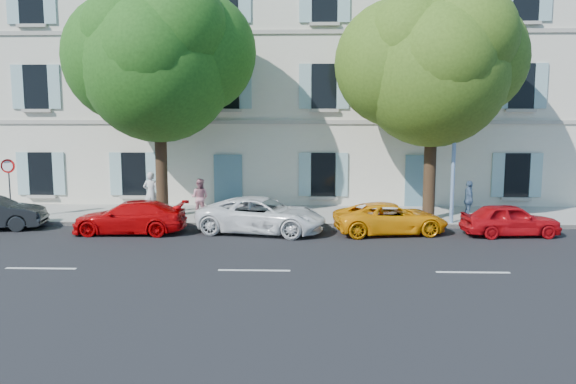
{
  "coord_description": "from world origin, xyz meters",
  "views": [
    {
      "loc": [
        1.45,
        -19.06,
        4.2
      ],
      "look_at": [
        0.73,
        2.0,
        1.4
      ],
      "focal_mm": 35.0,
      "sensor_mm": 36.0,
      "label": 1
    }
  ],
  "objects_px": {
    "tree_right": "(433,72)",
    "pedestrian_b": "(200,198)",
    "car_white_coupe": "(262,215)",
    "pedestrian_c": "(469,200)",
    "street_lamp": "(456,112)",
    "car_yellow_supercar": "(391,218)",
    "road_sign": "(9,176)",
    "tree_left": "(158,66)",
    "car_red_coupe": "(130,217)",
    "car_red_hatchback": "(510,220)",
    "pedestrian_a": "(151,193)"
  },
  "relations": [
    {
      "from": "tree_right",
      "to": "pedestrian_a",
      "type": "bearing_deg",
      "value": 176.24
    },
    {
      "from": "car_yellow_supercar",
      "to": "street_lamp",
      "type": "relative_size",
      "value": 0.55
    },
    {
      "from": "car_red_hatchback",
      "to": "tree_right",
      "type": "bearing_deg",
      "value": 40.12
    },
    {
      "from": "car_yellow_supercar",
      "to": "tree_right",
      "type": "height_order",
      "value": "tree_right"
    },
    {
      "from": "car_red_hatchback",
      "to": "pedestrian_a",
      "type": "relative_size",
      "value": 1.89
    },
    {
      "from": "car_yellow_supercar",
      "to": "pedestrian_c",
      "type": "relative_size",
      "value": 2.6
    },
    {
      "from": "road_sign",
      "to": "street_lamp",
      "type": "bearing_deg",
      "value": -1.02
    },
    {
      "from": "tree_left",
      "to": "street_lamp",
      "type": "xyz_separation_m",
      "value": [
        11.53,
        -1.02,
        -1.83
      ]
    },
    {
      "from": "pedestrian_a",
      "to": "pedestrian_b",
      "type": "relative_size",
      "value": 1.15
    },
    {
      "from": "pedestrian_b",
      "to": "car_red_coupe",
      "type": "bearing_deg",
      "value": 65.0
    },
    {
      "from": "pedestrian_b",
      "to": "street_lamp",
      "type": "bearing_deg",
      "value": -175.3
    },
    {
      "from": "tree_left",
      "to": "road_sign",
      "type": "relative_size",
      "value": 3.91
    },
    {
      "from": "car_white_coupe",
      "to": "pedestrian_b",
      "type": "bearing_deg",
      "value": 59.37
    },
    {
      "from": "car_red_coupe",
      "to": "street_lamp",
      "type": "xyz_separation_m",
      "value": [
        12.06,
        1.57,
        3.81
      ]
    },
    {
      "from": "road_sign",
      "to": "pedestrian_b",
      "type": "bearing_deg",
      "value": 6.72
    },
    {
      "from": "car_white_coupe",
      "to": "street_lamp",
      "type": "relative_size",
      "value": 0.62
    },
    {
      "from": "tree_left",
      "to": "pedestrian_a",
      "type": "relative_size",
      "value": 5.24
    },
    {
      "from": "pedestrian_b",
      "to": "pedestrian_a",
      "type": "bearing_deg",
      "value": 0.25
    },
    {
      "from": "car_white_coupe",
      "to": "tree_left",
      "type": "relative_size",
      "value": 0.5
    },
    {
      "from": "car_red_hatchback",
      "to": "tree_left",
      "type": "relative_size",
      "value": 0.36
    },
    {
      "from": "car_red_hatchback",
      "to": "pedestrian_a",
      "type": "bearing_deg",
      "value": 72.47
    },
    {
      "from": "pedestrian_b",
      "to": "pedestrian_c",
      "type": "bearing_deg",
      "value": -170.58
    },
    {
      "from": "car_yellow_supercar",
      "to": "road_sign",
      "type": "relative_size",
      "value": 1.69
    },
    {
      "from": "car_red_coupe",
      "to": "tree_left",
      "type": "distance_m",
      "value": 6.23
    },
    {
      "from": "tree_left",
      "to": "tree_right",
      "type": "bearing_deg",
      "value": -0.82
    },
    {
      "from": "car_red_coupe",
      "to": "street_lamp",
      "type": "bearing_deg",
      "value": 97.21
    },
    {
      "from": "tree_right",
      "to": "pedestrian_b",
      "type": "height_order",
      "value": "tree_right"
    },
    {
      "from": "pedestrian_a",
      "to": "pedestrian_c",
      "type": "bearing_deg",
      "value": 174.43
    },
    {
      "from": "street_lamp",
      "to": "pedestrian_a",
      "type": "distance_m",
      "value": 12.71
    },
    {
      "from": "car_white_coupe",
      "to": "pedestrian_a",
      "type": "relative_size",
      "value": 2.6
    },
    {
      "from": "tree_left",
      "to": "car_white_coupe",
      "type": "bearing_deg",
      "value": -28.62
    },
    {
      "from": "tree_left",
      "to": "street_lamp",
      "type": "bearing_deg",
      "value": -5.06
    },
    {
      "from": "car_red_coupe",
      "to": "car_white_coupe",
      "type": "xyz_separation_m",
      "value": [
        4.81,
        0.26,
        0.06
      ]
    },
    {
      "from": "car_yellow_supercar",
      "to": "pedestrian_a",
      "type": "relative_size",
      "value": 2.27
    },
    {
      "from": "pedestrian_b",
      "to": "tree_left",
      "type": "bearing_deg",
      "value": 18.01
    },
    {
      "from": "car_red_hatchback",
      "to": "pedestrian_b",
      "type": "height_order",
      "value": "pedestrian_b"
    },
    {
      "from": "road_sign",
      "to": "tree_right",
      "type": "bearing_deg",
      "value": 1.89
    },
    {
      "from": "car_red_hatchback",
      "to": "tree_left",
      "type": "height_order",
      "value": "tree_left"
    },
    {
      "from": "tree_right",
      "to": "car_white_coupe",
      "type": "bearing_deg",
      "value": -161.55
    },
    {
      "from": "tree_left",
      "to": "pedestrian_a",
      "type": "bearing_deg",
      "value": 136.32
    },
    {
      "from": "car_white_coupe",
      "to": "pedestrian_c",
      "type": "height_order",
      "value": "pedestrian_c"
    },
    {
      "from": "car_yellow_supercar",
      "to": "car_red_hatchback",
      "type": "bearing_deg",
      "value": -102.05
    },
    {
      "from": "pedestrian_a",
      "to": "pedestrian_c",
      "type": "relative_size",
      "value": 1.15
    },
    {
      "from": "street_lamp",
      "to": "pedestrian_b",
      "type": "bearing_deg",
      "value": 173.21
    },
    {
      "from": "car_white_coupe",
      "to": "pedestrian_a",
      "type": "xyz_separation_m",
      "value": [
        -4.89,
        2.93,
        0.4
      ]
    },
    {
      "from": "car_red_hatchback",
      "to": "street_lamp",
      "type": "distance_m",
      "value": 4.44
    },
    {
      "from": "street_lamp",
      "to": "pedestrian_c",
      "type": "distance_m",
      "value": 3.65
    },
    {
      "from": "car_red_hatchback",
      "to": "tree_right",
      "type": "xyz_separation_m",
      "value": [
        -2.39,
        2.41,
        5.38
      ]
    },
    {
      "from": "pedestrian_c",
      "to": "street_lamp",
      "type": "bearing_deg",
      "value": 136.0
    },
    {
      "from": "pedestrian_b",
      "to": "road_sign",
      "type": "bearing_deg",
      "value": 18.22
    }
  ]
}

